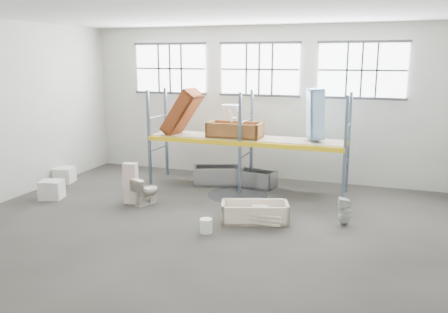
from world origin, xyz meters
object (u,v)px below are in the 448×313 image
at_px(steel_tub_right, 253,178).
at_px(rust_tub_flat, 235,130).
at_px(bathtub_beige, 255,212).
at_px(carton_near, 52,190).
at_px(bucket, 206,226).
at_px(toilet_white, 345,211).
at_px(toilet_beige, 146,191).
at_px(steel_tub_left, 219,175).
at_px(cistern_tall, 131,183).
at_px(blue_tub_upright, 315,114).

relative_size(steel_tub_right, rust_tub_flat, 0.84).
height_order(bathtub_beige, carton_near, carton_near).
bearing_deg(carton_near, bucket, -10.82).
xyz_separation_m(steel_tub_right, carton_near, (-5.09, -3.21, 0.01)).
height_order(rust_tub_flat, bucket, rust_tub_flat).
bearing_deg(toilet_white, steel_tub_right, -145.27).
bearing_deg(bathtub_beige, toilet_beige, 155.47).
height_order(toilet_white, steel_tub_right, toilet_white).
bearing_deg(toilet_beige, bucket, 171.24).
distance_m(bathtub_beige, rust_tub_flat, 3.46).
bearing_deg(toilet_white, steel_tub_left, -135.33).
relative_size(bathtub_beige, bucket, 4.88).
bearing_deg(toilet_white, bucket, -76.35).
xyz_separation_m(steel_tub_left, bucket, (1.17, -4.04, -0.12)).
bearing_deg(steel_tub_left, carton_near, -142.60).
xyz_separation_m(bathtub_beige, toilet_white, (2.11, 0.53, 0.10)).
distance_m(steel_tub_left, rust_tub_flat, 1.66).
xyz_separation_m(toilet_beige, carton_near, (-2.81, -0.44, -0.12)).
xyz_separation_m(cistern_tall, rust_tub_flat, (2.22, 2.45, 1.25)).
bearing_deg(bucket, toilet_white, 28.64).
xyz_separation_m(toilet_white, steel_tub_left, (-4.14, 2.42, -0.06)).
height_order(blue_tub_upright, carton_near, blue_tub_upright).
xyz_separation_m(cistern_tall, bucket, (2.78, -1.38, -0.40)).
relative_size(steel_tub_left, rust_tub_flat, 0.96).
bearing_deg(carton_near, rust_tub_flat, 31.66).
distance_m(steel_tub_left, steel_tub_right, 1.11).
bearing_deg(steel_tub_left, steel_tub_right, 8.13).
distance_m(cistern_tall, bucket, 3.13).
height_order(toilet_beige, blue_tub_upright, blue_tub_upright).
relative_size(rust_tub_flat, blue_tub_upright, 1.15).
height_order(cistern_tall, blue_tub_upright, blue_tub_upright).
height_order(bathtub_beige, cistern_tall, cistern_tall).
bearing_deg(toilet_white, blue_tub_upright, -168.97).
distance_m(toilet_white, rust_tub_flat, 4.42).
bearing_deg(carton_near, bathtub_beige, 0.99).
height_order(bathtub_beige, blue_tub_upright, blue_tub_upright).
bearing_deg(rust_tub_flat, toilet_beige, -126.75).
xyz_separation_m(toilet_beige, rust_tub_flat, (1.79, 2.39, 1.43)).
bearing_deg(toilet_white, carton_near, -100.54).
bearing_deg(steel_tub_right, steel_tub_left, -171.87).
xyz_separation_m(toilet_beige, toilet_white, (5.32, 0.19, -0.04)).
bearing_deg(steel_tub_left, blue_tub_upright, -1.07).
height_order(steel_tub_left, bucket, steel_tub_left).
height_order(steel_tub_right, bucket, steel_tub_right).
bearing_deg(bucket, carton_near, 169.18).
relative_size(toilet_white, blue_tub_upright, 0.48).
xyz_separation_m(steel_tub_left, steel_tub_right, (1.10, 0.16, -0.03)).
height_order(steel_tub_left, steel_tub_right, steel_tub_left).
xyz_separation_m(blue_tub_upright, carton_near, (-6.98, -3.00, -2.13)).
distance_m(toilet_beige, blue_tub_upright, 5.29).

